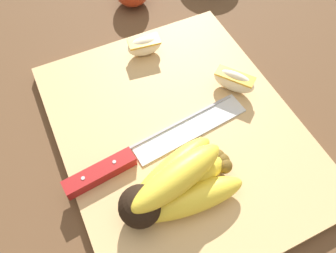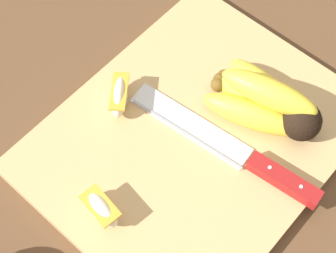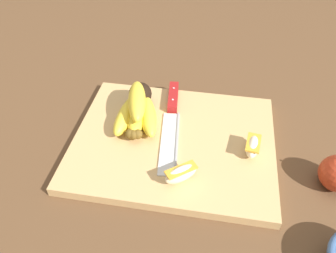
# 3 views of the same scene
# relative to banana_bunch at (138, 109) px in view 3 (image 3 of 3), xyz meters

# --- Properties ---
(ground_plane) EXTENTS (6.00, 6.00, 0.00)m
(ground_plane) POSITION_rel_banana_bunch_xyz_m (-0.09, 0.06, -0.05)
(ground_plane) COLOR brown
(cutting_board) EXTENTS (0.42, 0.34, 0.02)m
(cutting_board) POSITION_rel_banana_bunch_xyz_m (-0.09, 0.05, -0.04)
(cutting_board) COLOR tan
(cutting_board) RESTS_ON ground_plane
(banana_bunch) EXTENTS (0.11, 0.16, 0.07)m
(banana_bunch) POSITION_rel_banana_bunch_xyz_m (0.00, 0.00, 0.00)
(banana_bunch) COLOR black
(banana_bunch) RESTS_ON cutting_board
(chefs_knife) EXTENTS (0.06, 0.28, 0.02)m
(chefs_knife) POSITION_rel_banana_bunch_xyz_m (-0.07, -0.03, -0.02)
(chefs_knife) COLOR silver
(chefs_knife) RESTS_ON cutting_board
(apple_wedge_near) EXTENTS (0.06, 0.06, 0.04)m
(apple_wedge_near) POSITION_rel_banana_bunch_xyz_m (-0.12, 0.16, -0.01)
(apple_wedge_near) COLOR #F4E5C1
(apple_wedge_near) RESTS_ON cutting_board
(apple_wedge_middle) EXTENTS (0.03, 0.06, 0.03)m
(apple_wedge_middle) POSITION_rel_banana_bunch_xyz_m (-0.25, 0.06, -0.01)
(apple_wedge_middle) COLOR #F4E5C1
(apple_wedge_middle) RESTS_ON cutting_board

